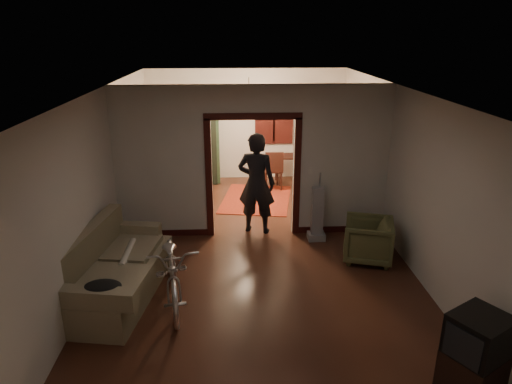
{
  "coord_description": "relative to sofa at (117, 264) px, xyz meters",
  "views": [
    {
      "loc": [
        -0.37,
        -7.26,
        3.69
      ],
      "look_at": [
        0.0,
        -0.3,
        1.2
      ],
      "focal_mm": 32.0,
      "sensor_mm": 36.0,
      "label": 1
    }
  ],
  "objects": [
    {
      "name": "floor",
      "position": [
        2.07,
        1.34,
        -0.51
      ],
      "size": [
        5.0,
        8.5,
        0.01
      ],
      "primitive_type": "cube",
      "color": "black",
      "rests_on": "ground"
    },
    {
      "name": "ceiling",
      "position": [
        2.07,
        1.34,
        2.29
      ],
      "size": [
        5.0,
        8.5,
        0.01
      ],
      "primitive_type": "cube",
      "color": "white",
      "rests_on": "floor"
    },
    {
      "name": "wall_back",
      "position": [
        2.07,
        5.59,
        0.89
      ],
      "size": [
        5.0,
        0.02,
        2.8
      ],
      "primitive_type": "cube",
      "color": "beige",
      "rests_on": "floor"
    },
    {
      "name": "wall_left",
      "position": [
        -0.43,
        1.34,
        0.89
      ],
      "size": [
        0.02,
        8.5,
        2.8
      ],
      "primitive_type": "cube",
      "color": "beige",
      "rests_on": "floor"
    },
    {
      "name": "wall_right",
      "position": [
        4.57,
        1.34,
        0.89
      ],
      "size": [
        0.02,
        8.5,
        2.8
      ],
      "primitive_type": "cube",
      "color": "beige",
      "rests_on": "floor"
    },
    {
      "name": "partition_wall",
      "position": [
        2.07,
        2.09,
        0.89
      ],
      "size": [
        5.0,
        0.14,
        2.8
      ],
      "primitive_type": "cube",
      "color": "beige",
      "rests_on": "floor"
    },
    {
      "name": "door_casing",
      "position": [
        2.07,
        2.09,
        0.59
      ],
      "size": [
        1.74,
        0.2,
        2.32
      ],
      "primitive_type": "cube",
      "color": "black",
      "rests_on": "floor"
    },
    {
      "name": "far_window",
      "position": [
        2.77,
        5.55,
        1.04
      ],
      "size": [
        0.98,
        0.06,
        1.28
      ],
      "primitive_type": "cube",
      "color": "black",
      "rests_on": "wall_back"
    },
    {
      "name": "chandelier",
      "position": [
        2.07,
        3.84,
        1.84
      ],
      "size": [
        0.24,
        0.24,
        0.24
      ],
      "primitive_type": "sphere",
      "color": "#FFE0A5",
      "rests_on": "ceiling"
    },
    {
      "name": "light_switch",
      "position": [
        3.12,
        2.02,
        0.74
      ],
      "size": [
        0.08,
        0.01,
        0.12
      ],
      "primitive_type": "cube",
      "color": "silver",
      "rests_on": "partition_wall"
    },
    {
      "name": "sofa",
      "position": [
        0.0,
        0.0,
        0.0
      ],
      "size": [
        1.34,
        2.35,
        1.02
      ],
      "primitive_type": "cube",
      "rotation": [
        0.0,
        0.0,
        -0.16
      ],
      "color": "#6B6447",
      "rests_on": "floor"
    },
    {
      "name": "rolled_paper",
      "position": [
        0.1,
        0.3,
        0.02
      ],
      "size": [
        0.1,
        0.84,
        0.1
      ],
      "primitive_type": "cylinder",
      "rotation": [
        1.57,
        0.0,
        0.0
      ],
      "color": "beige",
      "rests_on": "sofa"
    },
    {
      "name": "jacket",
      "position": [
        0.05,
        -0.91,
        0.17
      ],
      "size": [
        0.48,
        0.36,
        0.14
      ],
      "primitive_type": "ellipsoid",
      "color": "black",
      "rests_on": "sofa"
    },
    {
      "name": "bicycle",
      "position": [
        0.83,
        -0.17,
        -0.01
      ],
      "size": [
        0.98,
        1.99,
        1.0
      ],
      "primitive_type": "imported",
      "rotation": [
        0.0,
        0.0,
        0.17
      ],
      "color": "silver",
      "rests_on": "floor"
    },
    {
      "name": "armchair",
      "position": [
        3.94,
        0.9,
        -0.15
      ],
      "size": [
        0.98,
        0.96,
        0.72
      ],
      "primitive_type": "imported",
      "rotation": [
        0.0,
        0.0,
        -1.85
      ],
      "color": "#4F522E",
      "rests_on": "floor"
    },
    {
      "name": "tv_stand",
      "position": [
        4.19,
        -2.15,
        -0.26
      ],
      "size": [
        0.74,
        0.72,
        0.51
      ],
      "primitive_type": "cube",
      "rotation": [
        0.0,
        0.0,
        0.54
      ],
      "color": "black",
      "rests_on": "floor"
    },
    {
      "name": "crt_tv",
      "position": [
        4.19,
        -2.15,
        0.21
      ],
      "size": [
        0.74,
        0.72,
        0.48
      ],
      "primitive_type": "cube",
      "rotation": [
        0.0,
        0.0,
        0.54
      ],
      "color": "black",
      "rests_on": "tv_stand"
    },
    {
      "name": "vacuum",
      "position": [
        3.23,
        1.71,
        0.0
      ],
      "size": [
        0.38,
        0.33,
        1.03
      ],
      "primitive_type": "cube",
      "rotation": [
        0.0,
        0.0,
        -0.31
      ],
      "color": "gray",
      "rests_on": "floor"
    },
    {
      "name": "person",
      "position": [
        2.14,
        2.16,
        0.46
      ],
      "size": [
        0.8,
        0.63,
        1.94
      ],
      "primitive_type": "imported",
      "rotation": [
        0.0,
        0.0,
        2.88
      ],
      "color": "black",
      "rests_on": "floor"
    },
    {
      "name": "oriental_rug",
      "position": [
        2.23,
        3.89,
        -0.5
      ],
      "size": [
        1.81,
        2.19,
        0.01
      ],
      "primitive_type": "cube",
      "rotation": [
        0.0,
        0.0,
        -0.17
      ],
      "color": "maroon",
      "rests_on": "floor"
    },
    {
      "name": "locker",
      "position": [
        0.87,
        5.23,
        0.41
      ],
      "size": [
        1.01,
        0.71,
        1.83
      ],
      "primitive_type": "cube",
      "rotation": [
        0.0,
        0.0,
        0.24
      ],
      "color": "#213722",
      "rests_on": "floor"
    },
    {
      "name": "globe",
      "position": [
        0.87,
        5.23,
        1.43
      ],
      "size": [
        0.29,
        0.29,
        0.29
      ],
      "primitive_type": "sphere",
      "color": "#1E5972",
      "rests_on": "locker"
    },
    {
      "name": "desk",
      "position": [
        3.24,
        5.1,
        -0.16
      ],
      "size": [
        0.98,
        0.59,
        0.7
      ],
      "primitive_type": "cube",
      "rotation": [
        0.0,
        0.0,
        -0.06
      ],
      "color": "black",
      "rests_on": "floor"
    },
    {
      "name": "desk_chair",
      "position": [
        2.68,
        4.62,
        -0.02
      ],
      "size": [
        0.51,
        0.51,
        0.97
      ],
      "primitive_type": "cube",
      "rotation": [
        0.0,
        0.0,
        0.19
      ],
      "color": "black",
      "rests_on": "floor"
    }
  ]
}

